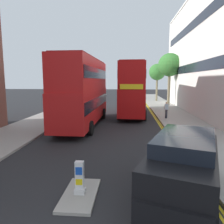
{
  "coord_description": "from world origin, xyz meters",
  "views": [
    {
      "loc": [
        1.61,
        -3.0,
        3.85
      ],
      "look_at": [
        0.5,
        11.0,
        1.8
      ],
      "focal_mm": 35.03,
      "sensor_mm": 36.0,
      "label": 1
    }
  ],
  "objects_px": {
    "double_decker_bus_away": "(83,90)",
    "pedestrian_far": "(166,110)",
    "keep_left_bollard": "(80,179)",
    "taxi_minivan": "(183,169)",
    "double_decker_bus_oncoming": "(133,88)"
  },
  "relations": [
    {
      "from": "pedestrian_far",
      "to": "double_decker_bus_oncoming",
      "type": "bearing_deg",
      "value": 138.96
    },
    {
      "from": "pedestrian_far",
      "to": "keep_left_bollard",
      "type": "bearing_deg",
      "value": -109.53
    },
    {
      "from": "double_decker_bus_oncoming",
      "to": "taxi_minivan",
      "type": "relative_size",
      "value": 2.11
    },
    {
      "from": "keep_left_bollard",
      "to": "pedestrian_far",
      "type": "xyz_separation_m",
      "value": [
        5.26,
        14.82,
        0.38
      ]
    },
    {
      "from": "double_decker_bus_away",
      "to": "pedestrian_far",
      "type": "distance_m",
      "value": 8.49
    },
    {
      "from": "keep_left_bollard",
      "to": "pedestrian_far",
      "type": "relative_size",
      "value": 0.69
    },
    {
      "from": "double_decker_bus_away",
      "to": "taxi_minivan",
      "type": "bearing_deg",
      "value": -63.83
    },
    {
      "from": "double_decker_bus_oncoming",
      "to": "pedestrian_far",
      "type": "relative_size",
      "value": 6.73
    },
    {
      "from": "double_decker_bus_oncoming",
      "to": "pedestrian_far",
      "type": "xyz_separation_m",
      "value": [
        3.21,
        -2.8,
        -2.04
      ]
    },
    {
      "from": "double_decker_bus_oncoming",
      "to": "keep_left_bollard",
      "type": "bearing_deg",
      "value": -96.61
    },
    {
      "from": "taxi_minivan",
      "to": "double_decker_bus_away",
      "type": "bearing_deg",
      "value": 116.17
    },
    {
      "from": "keep_left_bollard",
      "to": "double_decker_bus_oncoming",
      "type": "relative_size",
      "value": 0.1
    },
    {
      "from": "keep_left_bollard",
      "to": "pedestrian_far",
      "type": "height_order",
      "value": "pedestrian_far"
    },
    {
      "from": "keep_left_bollard",
      "to": "pedestrian_far",
      "type": "distance_m",
      "value": 15.73
    },
    {
      "from": "taxi_minivan",
      "to": "pedestrian_far",
      "type": "bearing_deg",
      "value": 82.67
    }
  ]
}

